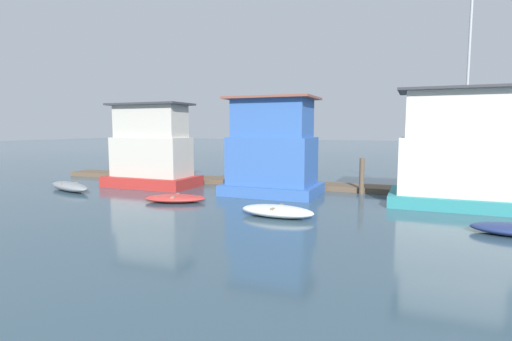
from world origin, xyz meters
TOP-DOWN VIEW (x-y plane):
  - ground_plane at (0.00, 0.00)m, footprint 200.00×200.00m
  - dock_walkway at (0.00, 3.03)m, footprint 33.80×1.88m
  - houseboat_red at (-7.53, -0.13)m, footprint 5.70×3.22m
  - houseboat_blue at (0.63, -0.13)m, footprint 5.19×3.63m
  - houseboat_teal at (9.79, -0.00)m, footprint 5.78×3.74m
  - dinghy_grey at (-10.87, -3.59)m, footprint 4.16×2.30m
  - dinghy_red at (-3.08, -4.21)m, footprint 3.40×2.41m
  - dinghy_white at (2.77, -5.43)m, footprint 3.27×1.61m
  - mooring_post_near_right at (-9.09, 1.84)m, footprint 0.28×0.28m
  - mooring_post_far_right at (-0.66, 1.84)m, footprint 0.21×0.21m
  - mooring_post_centre at (5.27, 1.84)m, footprint 0.28×0.28m

SIDE VIEW (x-z plane):
  - ground_plane at x=0.00m, z-range 0.00..0.00m
  - dock_walkway at x=0.00m, z-range 0.00..0.30m
  - dinghy_red at x=-3.08m, z-range 0.00..0.37m
  - dinghy_white at x=2.77m, z-range 0.00..0.48m
  - dinghy_grey at x=-10.87m, z-range 0.00..0.53m
  - mooring_post_far_right at x=-0.66m, z-range 0.00..1.68m
  - mooring_post_near_right at x=-9.09m, z-range 0.00..1.70m
  - mooring_post_centre at x=5.27m, z-range 0.00..2.02m
  - houseboat_red at x=-7.53m, z-range -0.32..4.92m
  - houseboat_blue at x=0.63m, z-range -0.25..5.14m
  - houseboat_teal at x=9.79m, z-range -2.49..7.47m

